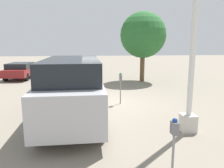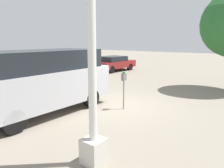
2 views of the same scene
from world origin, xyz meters
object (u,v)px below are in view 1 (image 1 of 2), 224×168
at_px(parking_meter_far, 174,135).
at_px(lamp_post, 191,73).
at_px(parking_meter_near, 121,81).
at_px(car_distant, 21,70).
at_px(street_tree, 143,35).
at_px(parked_van, 72,88).

xyz_separation_m(parking_meter_far, lamp_post, (-2.34, 1.45, 0.89)).
relative_size(parking_meter_near, car_distant, 0.36).
bearing_deg(parking_meter_near, parking_meter_far, 0.84).
distance_m(lamp_post, street_tree, 9.55).
relative_size(parking_meter_far, street_tree, 0.26).
xyz_separation_m(parked_van, street_tree, (-8.04, 4.54, 2.13)).
bearing_deg(parking_meter_far, car_distant, -154.79).
bearing_deg(parking_meter_near, car_distant, -141.75).
distance_m(parking_meter_far, parked_van, 4.32).
height_order(lamp_post, street_tree, lamp_post).
bearing_deg(street_tree, car_distant, -103.85).
bearing_deg(parking_meter_far, parked_van, -150.11).
bearing_deg(parking_meter_near, lamp_post, 24.27).
xyz_separation_m(parking_meter_near, lamp_post, (3.46, 1.64, 0.79)).
height_order(parking_meter_near, car_distant, parking_meter_near).
distance_m(parking_meter_near, parked_van, 2.92).
bearing_deg(parking_meter_far, street_tree, 167.73).
xyz_separation_m(lamp_post, street_tree, (-9.40, 0.88, 1.48)).
xyz_separation_m(parking_meter_near, parked_van, (2.10, -2.03, 0.14)).
distance_m(parking_meter_near, car_distant, 10.62).
relative_size(parking_meter_near, parking_meter_far, 1.10).
bearing_deg(street_tree, parking_meter_far, -11.21).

